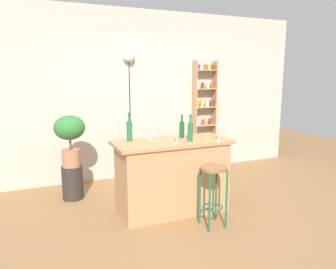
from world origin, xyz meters
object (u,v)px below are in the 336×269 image
wine_glass_center (219,131)px  pendant_globe_light (129,59)px  potted_plant (70,134)px  bottle_soda_blue (182,129)px  bottle_vinegar (129,130)px  wine_glass_left (150,130)px  plant_stool (73,182)px  bottle_wine_red (190,131)px  wine_glass_right (177,134)px  bar_stool (213,183)px  spice_shelf (204,113)px

wine_glass_center → pendant_globe_light: size_ratio=0.08×
potted_plant → bottle_soda_blue: size_ratio=2.37×
bottle_vinegar → wine_glass_left: bottle_vinegar is taller
potted_plant → bottle_soda_blue: bottle_soda_blue is taller
plant_stool → wine_glass_center: bearing=-34.6°
bottle_wine_red → wine_glass_center: bottle_wine_red is taller
bottle_vinegar → wine_glass_left: bearing=-1.3°
wine_glass_center → wine_glass_right: same height
wine_glass_left → bottle_vinegar: bearing=178.7°
bar_stool → wine_glass_left: wine_glass_left is taller
spice_shelf → bottle_soda_blue: size_ratio=6.57×
bar_stool → bottle_vinegar: bottle_vinegar is taller
bar_stool → wine_glass_left: size_ratio=4.37×
wine_glass_left → pendant_globe_light: 1.66m
bar_stool → wine_glass_center: size_ratio=4.37×
spice_shelf → potted_plant: spice_shelf is taller
plant_stool → bottle_wine_red: size_ratio=1.44×
bottle_wine_red → bottle_soda_blue: size_ratio=1.09×
wine_glass_left → wine_glass_right: size_ratio=1.00×
spice_shelf → wine_glass_right: (-1.32, -1.65, -0.00)m
plant_stool → bottle_soda_blue: 1.74m
bottle_soda_blue → potted_plant: bearing=149.3°
plant_stool → bottle_vinegar: bottle_vinegar is taller
spice_shelf → wine_glass_right: spice_shelf is taller
bottle_wine_red → wine_glass_center: (0.34, -0.11, -0.01)m
bottle_wine_red → pendant_globe_light: bearing=99.6°
bar_stool → plant_stool: size_ratio=1.51×
potted_plant → pendant_globe_light: (1.05, 0.62, 1.07)m
bar_stool → plant_stool: 2.07m
bottle_soda_blue → wine_glass_left: size_ratio=1.85×
plant_stool → wine_glass_center: size_ratio=2.90×
spice_shelf → bottle_soda_blue: (-1.11, -1.37, -0.01)m
bottle_soda_blue → wine_glass_center: bottle_soda_blue is taller
plant_stool → bottle_soda_blue: bearing=-30.7°
bar_stool → wine_glass_center: wine_glass_center is taller
plant_stool → potted_plant: (0.00, 0.00, 0.69)m
wine_glass_center → wine_glass_right: 0.55m
bar_stool → bottle_wine_red: bottle_wine_red is taller
bottle_soda_blue → wine_glass_right: (-0.21, -0.28, 0.00)m
wine_glass_center → pendant_globe_light: bearing=109.4°
spice_shelf → wine_glass_left: bearing=-139.6°
wine_glass_right → plant_stool: bearing=136.4°
bar_stool → bottle_soda_blue: bottle_soda_blue is taller
plant_stool → bottle_wine_red: 1.87m
plant_stool → pendant_globe_light: bearing=30.7°
bottle_vinegar → wine_glass_left: (0.27, -0.01, -0.02)m
bottle_wine_red → wine_glass_right: bearing=-170.2°
spice_shelf → wine_glass_center: 1.89m
bar_stool → wine_glass_center: (0.28, 0.35, 0.52)m
bar_stool → bottle_vinegar: bearing=133.7°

